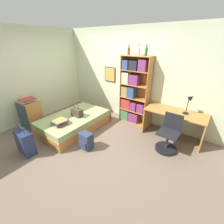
# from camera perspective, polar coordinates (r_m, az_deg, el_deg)

# --- Properties ---
(ground_plane) EXTENTS (14.00, 14.00, 0.00)m
(ground_plane) POSITION_cam_1_polar(r_m,az_deg,el_deg) (3.99, -8.00, -8.69)
(ground_plane) COLOR #756051
(wall_back) EXTENTS (10.00, 0.09, 2.60)m
(wall_back) POSITION_cam_1_polar(r_m,az_deg,el_deg) (4.60, 4.45, 13.80)
(wall_back) COLOR beige
(wall_back) RESTS_ON ground_plane
(wall_left) EXTENTS (0.06, 10.00, 2.60)m
(wall_left) POSITION_cam_1_polar(r_m,az_deg,el_deg) (5.08, -26.37, 12.43)
(wall_left) COLOR beige
(wall_left) RESTS_ON ground_plane
(bed) EXTENTS (1.13, 1.84, 0.38)m
(bed) POSITION_cam_1_polar(r_m,az_deg,el_deg) (4.30, -13.87, -3.61)
(bed) COLOR #B77538
(bed) RESTS_ON ground_plane
(handbag) EXTENTS (0.31, 0.17, 0.35)m
(handbag) POSITION_cam_1_polar(r_m,az_deg,el_deg) (4.12, -13.22, -0.10)
(handbag) COLOR #47382D
(handbag) RESTS_ON bed
(book_stack_on_bed) EXTENTS (0.34, 0.37, 0.12)m
(book_stack_on_bed) POSITION_cam_1_polar(r_m,az_deg,el_deg) (3.85, -19.22, -3.62)
(book_stack_on_bed) COLOR #232328
(book_stack_on_bed) RESTS_ON bed
(suitcase) EXTENTS (0.47, 0.25, 0.65)m
(suitcase) POSITION_cam_1_polar(r_m,az_deg,el_deg) (3.75, -30.17, -9.97)
(suitcase) COLOR navy
(suitcase) RESTS_ON ground_plane
(dresser) EXTENTS (0.57, 0.43, 0.78)m
(dresser) POSITION_cam_1_polar(r_m,az_deg,el_deg) (4.70, -28.61, -0.81)
(dresser) COLOR #B77538
(dresser) RESTS_ON ground_plane
(magazine_pile_on_dresser) EXTENTS (0.35, 0.40, 0.08)m
(magazine_pile_on_dresser) POSITION_cam_1_polar(r_m,az_deg,el_deg) (4.50, -29.59, 3.92)
(magazine_pile_on_dresser) COLOR #232328
(magazine_pile_on_dresser) RESTS_ON dresser
(bookcase) EXTENTS (0.82, 0.31, 1.89)m
(bookcase) POSITION_cam_1_polar(r_m,az_deg,el_deg) (4.31, 7.84, 7.28)
(bookcase) COLOR #B77538
(bookcase) RESTS_ON ground_plane
(bottle_green) EXTENTS (0.07, 0.07, 0.25)m
(bottle_green) POSITION_cam_1_polar(r_m,az_deg,el_deg) (4.21, 6.42, 22.13)
(bottle_green) COLOR brown
(bottle_green) RESTS_ON bookcase
(bottle_brown) EXTENTS (0.08, 0.08, 0.25)m
(bottle_brown) POSITION_cam_1_polar(r_m,az_deg,el_deg) (4.11, 10.11, 21.85)
(bottle_brown) COLOR #B7BCC1
(bottle_brown) RESTS_ON bookcase
(bottle_clear) EXTENTS (0.07, 0.07, 0.27)m
(bottle_clear) POSITION_cam_1_polar(r_m,az_deg,el_deg) (3.95, 12.92, 21.55)
(bottle_clear) COLOR #1E6B2D
(bottle_clear) RESTS_ON bookcase
(desk) EXTENTS (1.39, 0.60, 0.70)m
(desk) POSITION_cam_1_polar(r_m,az_deg,el_deg) (3.93, 22.59, -2.52)
(desk) COLOR #B77538
(desk) RESTS_ON ground_plane
(desk_lamp) EXTENTS (0.19, 0.14, 0.48)m
(desk_lamp) POSITION_cam_1_polar(r_m,az_deg,el_deg) (3.74, 27.62, 3.79)
(desk_lamp) COLOR black
(desk_lamp) RESTS_ON desk
(desk_chair) EXTENTS (0.47, 0.47, 0.82)m
(desk_chair) POSITION_cam_1_polar(r_m,az_deg,el_deg) (3.58, 20.55, -9.63)
(desk_chair) COLOR black
(desk_chair) RESTS_ON ground_plane
(backpack) EXTENTS (0.27, 0.23, 0.39)m
(backpack) POSITION_cam_1_polar(r_m,az_deg,el_deg) (3.47, -9.82, -10.84)
(backpack) COLOR #2D3856
(backpack) RESTS_ON ground_plane
(waste_bin) EXTENTS (0.22, 0.22, 0.28)m
(waste_bin) POSITION_cam_1_polar(r_m,az_deg,el_deg) (4.05, 22.35, -7.72)
(waste_bin) COLOR slate
(waste_bin) RESTS_ON ground_plane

